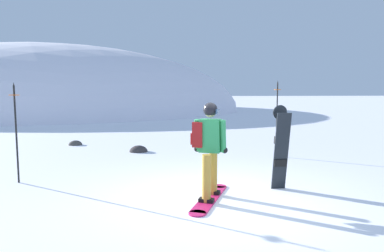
{
  "coord_description": "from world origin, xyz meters",
  "views": [
    {
      "loc": [
        -1.31,
        -5.62,
        1.89
      ],
      "look_at": [
        -0.07,
        3.05,
        1.0
      ],
      "focal_mm": 31.27,
      "sensor_mm": 36.0,
      "label": 1
    }
  ],
  "objects_px": {
    "snowboarder_main": "(208,148)",
    "spare_snowboard": "(281,147)",
    "rock_mid": "(139,152)",
    "piste_marker_far": "(16,126)",
    "piste_marker_near": "(277,114)",
    "rock_small": "(75,145)"
  },
  "relations": [
    {
      "from": "snowboarder_main",
      "to": "rock_mid",
      "type": "bearing_deg",
      "value": 104.82
    },
    {
      "from": "spare_snowboard",
      "to": "rock_mid",
      "type": "bearing_deg",
      "value": 121.35
    },
    {
      "from": "snowboarder_main",
      "to": "piste_marker_near",
      "type": "height_order",
      "value": "piste_marker_near"
    },
    {
      "from": "piste_marker_far",
      "to": "rock_mid",
      "type": "distance_m",
      "value": 4.28
    },
    {
      "from": "snowboarder_main",
      "to": "rock_small",
      "type": "distance_m",
      "value": 7.59
    },
    {
      "from": "rock_small",
      "to": "rock_mid",
      "type": "bearing_deg",
      "value": -36.84
    },
    {
      "from": "spare_snowboard",
      "to": "rock_small",
      "type": "relative_size",
      "value": 3.44
    },
    {
      "from": "spare_snowboard",
      "to": "piste_marker_near",
      "type": "bearing_deg",
      "value": 69.08
    },
    {
      "from": "snowboarder_main",
      "to": "spare_snowboard",
      "type": "height_order",
      "value": "snowboarder_main"
    },
    {
      "from": "spare_snowboard",
      "to": "rock_mid",
      "type": "distance_m",
      "value": 5.43
    },
    {
      "from": "piste_marker_near",
      "to": "rock_small",
      "type": "height_order",
      "value": "piste_marker_near"
    },
    {
      "from": "piste_marker_near",
      "to": "piste_marker_far",
      "type": "relative_size",
      "value": 1.06
    },
    {
      "from": "snowboarder_main",
      "to": "piste_marker_far",
      "type": "height_order",
      "value": "piste_marker_far"
    },
    {
      "from": "spare_snowboard",
      "to": "rock_small",
      "type": "xyz_separation_m",
      "value": [
        -5.06,
        6.28,
        -0.83
      ]
    },
    {
      "from": "spare_snowboard",
      "to": "piste_marker_far",
      "type": "distance_m",
      "value": 5.38
    },
    {
      "from": "rock_mid",
      "to": "rock_small",
      "type": "bearing_deg",
      "value": 143.16
    },
    {
      "from": "snowboarder_main",
      "to": "spare_snowboard",
      "type": "xyz_separation_m",
      "value": [
        1.49,
        0.35,
        -0.08
      ]
    },
    {
      "from": "piste_marker_far",
      "to": "rock_mid",
      "type": "height_order",
      "value": "piste_marker_far"
    },
    {
      "from": "spare_snowboard",
      "to": "piste_marker_far",
      "type": "xyz_separation_m",
      "value": [
        -5.22,
        1.26,
        0.35
      ]
    },
    {
      "from": "spare_snowboard",
      "to": "piste_marker_far",
      "type": "bearing_deg",
      "value": 166.42
    },
    {
      "from": "rock_mid",
      "to": "rock_small",
      "type": "xyz_separation_m",
      "value": [
        -2.27,
        1.7,
        0.0
      ]
    },
    {
      "from": "snowboarder_main",
      "to": "spare_snowboard",
      "type": "relative_size",
      "value": 1.04
    }
  ]
}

